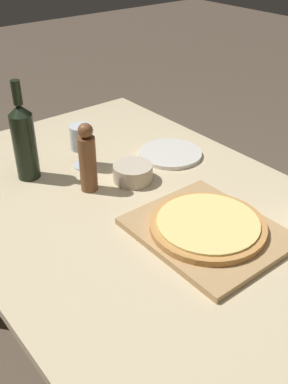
# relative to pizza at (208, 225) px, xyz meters

# --- Properties ---
(dining_table) EXTENTS (0.96, 1.67, 0.76)m
(dining_table) POSITION_rel_pizza_xyz_m (-0.06, 0.12, -0.11)
(dining_table) COLOR #CCB78E
(dining_table) RESTS_ON ground_plane
(cutting_board) EXTENTS (0.32, 0.38, 0.02)m
(cutting_board) POSITION_rel_pizza_xyz_m (0.00, 0.00, -0.02)
(cutting_board) COLOR tan
(cutting_board) RESTS_ON dining_table
(pizza) EXTENTS (0.30, 0.30, 0.02)m
(pizza) POSITION_rel_pizza_xyz_m (0.00, 0.00, 0.00)
(pizza) COLOR #C68947
(pizza) RESTS_ON cutting_board
(wine_bottle) EXTENTS (0.07, 0.07, 0.32)m
(wine_bottle) POSITION_rel_pizza_xyz_m (-0.23, 0.57, 0.10)
(wine_bottle) COLOR black
(wine_bottle) RESTS_ON dining_table
(pepper_mill) EXTENTS (0.05, 0.05, 0.22)m
(pepper_mill) POSITION_rel_pizza_xyz_m (-0.12, 0.38, 0.07)
(pepper_mill) COLOR brown
(pepper_mill) RESTS_ON dining_table
(wine_glass) EXTENTS (0.07, 0.07, 0.14)m
(wine_glass) POSITION_rel_pizza_xyz_m (-0.06, 0.52, 0.07)
(wine_glass) COLOR silver
(wine_glass) RESTS_ON dining_table
(small_bowl) EXTENTS (0.12, 0.12, 0.05)m
(small_bowl) POSITION_rel_pizza_xyz_m (0.02, 0.34, -0.00)
(small_bowl) COLOR beige
(small_bowl) RESTS_ON dining_table
(dinner_plate) EXTENTS (0.22, 0.22, 0.01)m
(dinner_plate) POSITION_rel_pizza_xyz_m (0.22, 0.40, -0.02)
(dinner_plate) COLOR silver
(dinner_plate) RESTS_ON dining_table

